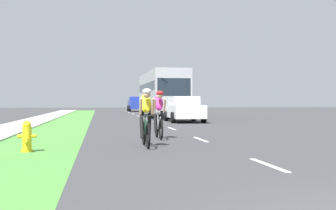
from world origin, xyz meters
TOP-DOWN VIEW (x-y plane):
  - ground_plane at (0.00, 20.00)m, footprint 120.00×120.00m
  - grass_verge at (-4.98, 20.00)m, footprint 2.49×70.00m
  - sidewalk_concrete at (-7.20, 20.00)m, footprint 1.95×70.00m
  - lane_markings_center at (0.00, 24.00)m, footprint 0.12×52.20m
  - fire_hydrant_yellow at (-4.98, 7.36)m, footprint 0.44×0.38m
  - cyclist_lead at (-1.99, 8.06)m, footprint 0.42×1.72m
  - cyclist_trailing at (-1.30, 10.51)m, footprint 0.42×1.72m
  - sedan_white at (1.76, 21.59)m, footprint 1.98×4.30m
  - bus_silver at (1.68, 30.31)m, footprint 2.78×11.60m
  - suv_blue at (1.32, 48.80)m, footprint 2.15×4.70m

SIDE VIEW (x-z plane):
  - ground_plane at x=0.00m, z-range 0.00..0.00m
  - grass_verge at x=-4.98m, z-range 0.00..0.01m
  - lane_markings_center at x=0.00m, z-range 0.00..0.01m
  - sidewalk_concrete at x=-7.20m, z-range -0.05..0.06m
  - fire_hydrant_yellow at x=-4.98m, z-range -0.01..0.75m
  - sedan_white at x=1.76m, z-range 0.01..1.53m
  - cyclist_lead at x=-1.99m, z-range 0.02..1.60m
  - cyclist_trailing at x=-1.30m, z-range 0.02..1.60m
  - suv_blue at x=1.32m, z-range 0.05..1.84m
  - bus_silver at x=1.68m, z-range 0.24..3.72m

